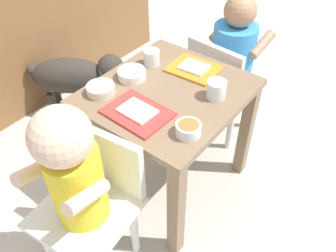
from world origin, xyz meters
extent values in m
plane|color=#B2ADA3|center=(0.00, 0.00, 0.00)|extent=(7.00, 7.00, 0.00)
cube|color=#7A6047|center=(0.00, 0.00, 0.47)|extent=(0.54, 0.49, 0.03)
cube|color=#7A6047|center=(-0.24, -0.22, 0.23)|extent=(0.04, 0.04, 0.45)
cube|color=#7A6047|center=(0.24, -0.22, 0.23)|extent=(0.04, 0.04, 0.45)
cube|color=#7A6047|center=(-0.24, 0.22, 0.23)|extent=(0.04, 0.04, 0.45)
cube|color=#7A6047|center=(0.24, 0.22, 0.23)|extent=(0.04, 0.04, 0.45)
cube|color=silver|center=(-0.44, -0.02, 0.28)|extent=(0.31, 0.31, 0.02)
cube|color=silver|center=(-0.31, 0.00, 0.40)|extent=(0.06, 0.27, 0.22)
cylinder|color=yellow|center=(-0.44, -0.02, 0.41)|extent=(0.15, 0.15, 0.25)
sphere|color=beige|center=(-0.45, -0.02, 0.61)|extent=(0.16, 0.16, 0.16)
cylinder|color=silver|center=(-0.55, 0.07, 0.14)|extent=(0.03, 0.03, 0.27)
cylinder|color=silver|center=(-0.35, 0.09, 0.14)|extent=(0.03, 0.03, 0.27)
cylinder|color=silver|center=(-0.33, -0.10, 0.14)|extent=(0.03, 0.03, 0.27)
cylinder|color=beige|center=(-0.50, 0.06, 0.48)|extent=(0.15, 0.06, 0.09)
cylinder|color=beige|center=(-0.48, -0.11, 0.48)|extent=(0.15, 0.06, 0.09)
cube|color=silver|center=(0.44, -0.02, 0.28)|extent=(0.30, 0.30, 0.02)
cube|color=silver|center=(0.31, 0.00, 0.40)|extent=(0.05, 0.27, 0.22)
cylinder|color=#388CD8|center=(0.44, -0.02, 0.42)|extent=(0.18, 0.18, 0.26)
sphere|color=#A87A5B|center=(0.45, -0.02, 0.61)|extent=(0.13, 0.13, 0.13)
cylinder|color=silver|center=(0.53, -0.12, 0.14)|extent=(0.03, 0.03, 0.27)
cylinder|color=silver|center=(0.55, 0.07, 0.14)|extent=(0.03, 0.03, 0.27)
cylinder|color=silver|center=(0.33, -0.11, 0.14)|extent=(0.03, 0.03, 0.27)
cylinder|color=silver|center=(0.35, 0.09, 0.14)|extent=(0.03, 0.03, 0.27)
cylinder|color=#A87A5B|center=(0.48, -0.12, 0.48)|extent=(0.15, 0.05, 0.09)
cylinder|color=#A87A5B|center=(0.50, 0.08, 0.48)|extent=(0.15, 0.05, 0.09)
ellipsoid|color=#332D28|center=(0.08, 0.68, 0.22)|extent=(0.36, 0.40, 0.18)
sphere|color=#332D28|center=(0.21, 0.51, 0.27)|extent=(0.13, 0.13, 0.13)
sphere|color=black|center=(0.24, 0.47, 0.26)|extent=(0.06, 0.06, 0.06)
torus|color=green|center=(0.19, 0.54, 0.25)|extent=(0.11, 0.09, 0.11)
sphere|color=#332D28|center=(-0.03, 0.82, 0.26)|extent=(0.05, 0.05, 0.05)
cylinder|color=#332D28|center=(0.10, 0.57, 0.07)|extent=(0.04, 0.04, 0.14)
cylinder|color=#332D28|center=(0.18, 0.63, 0.07)|extent=(0.04, 0.04, 0.14)
cylinder|color=#332D28|center=(-0.02, 0.73, 0.07)|extent=(0.04, 0.04, 0.14)
cylinder|color=#332D28|center=(0.06, 0.79, 0.07)|extent=(0.04, 0.04, 0.14)
cube|color=red|center=(-0.16, 0.00, 0.48)|extent=(0.16, 0.21, 0.01)
cube|color=white|center=(-0.16, 0.00, 0.49)|extent=(0.09, 0.12, 0.01)
cube|color=orange|center=(0.16, 0.00, 0.48)|extent=(0.16, 0.19, 0.01)
cube|color=white|center=(0.16, 0.00, 0.49)|extent=(0.09, 0.10, 0.01)
cylinder|color=white|center=(0.07, -0.15, 0.51)|extent=(0.07, 0.07, 0.06)
cylinder|color=silver|center=(0.07, -0.15, 0.50)|extent=(0.06, 0.06, 0.04)
cylinder|color=white|center=(0.09, 0.15, 0.51)|extent=(0.06, 0.06, 0.06)
cylinder|color=silver|center=(0.09, 0.15, 0.50)|extent=(0.05, 0.05, 0.03)
cylinder|color=white|center=(-0.02, 0.15, 0.50)|extent=(0.10, 0.10, 0.03)
cylinder|color=#4C8C33|center=(-0.02, 0.15, 0.51)|extent=(0.08, 0.08, 0.01)
cylinder|color=white|center=(-0.14, -0.18, 0.50)|extent=(0.08, 0.08, 0.04)
cylinder|color=#B26633|center=(-0.14, -0.18, 0.51)|extent=(0.06, 0.06, 0.01)
cylinder|color=silver|center=(-0.15, 0.17, 0.49)|extent=(0.10, 0.10, 0.03)
cylinder|color=#4C8C33|center=(-0.15, 0.17, 0.51)|extent=(0.08, 0.08, 0.01)
camera|label=1|loc=(-0.77, -0.59, 1.18)|focal=36.94mm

